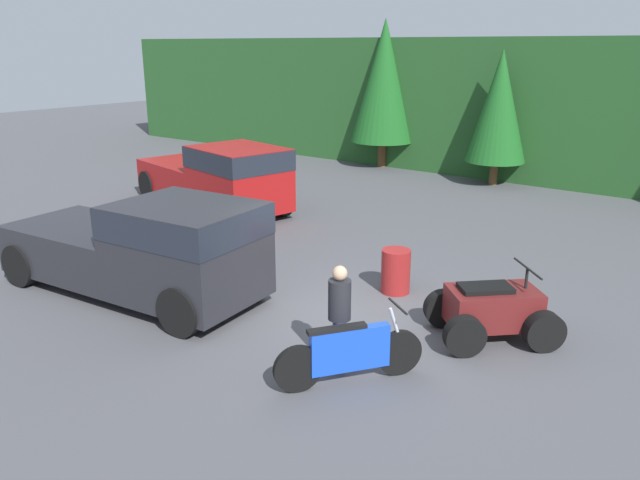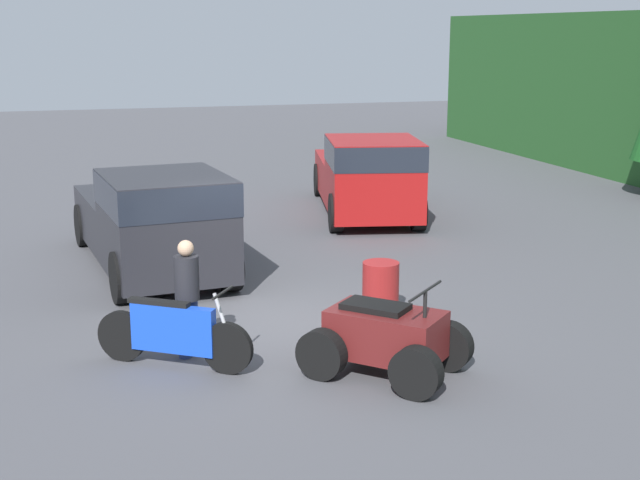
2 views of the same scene
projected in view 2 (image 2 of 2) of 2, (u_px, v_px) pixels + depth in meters
The scene contains 7 objects.
ground_plane at pixel (276, 322), 13.87m from camera, with size 80.00×80.00×0.00m, color #4C4C51.
pickup_truck_red at pixel (368, 174), 21.52m from camera, with size 6.01×3.25×2.00m.
pickup_truck_second at pixel (155, 218), 16.43m from camera, with size 5.73×2.66×2.00m.
dirt_bike at pixel (174, 333), 11.93m from camera, with size 1.38×1.93×1.13m.
quad_atv at pixel (385, 338), 11.67m from camera, with size 2.34×2.33×1.24m.
rider_person at pixel (187, 294), 12.25m from camera, with size 0.48×0.48×1.66m.
steel_barrel at pixel (381, 289), 14.08m from camera, with size 0.58×0.58×0.88m.
Camera 2 is at (12.84, -3.15, 4.44)m, focal length 50.00 mm.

